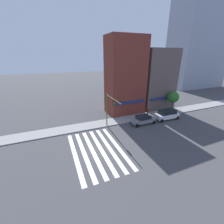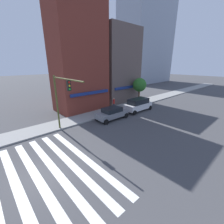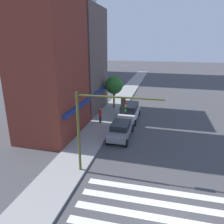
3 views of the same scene
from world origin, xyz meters
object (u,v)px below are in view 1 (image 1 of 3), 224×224
Objects in this scene: traffic_signal at (110,106)px; suv_white at (167,114)px; sedan_grey at (143,119)px; street_tree at (173,97)px; pedestrian_red_jacket at (148,111)px.

traffic_signal reaches higher than suv_white.
sedan_grey is at bearing -2.62° from traffic_signal.
suv_white is at bearing 0.70° from sedan_grey.
street_tree reaches higher than suv_white.
street_tree is (6.12, -0.21, 2.32)m from pedestrian_red_jacket.
traffic_signal is at bearing 178.07° from sedan_grey.
pedestrian_red_jacket is (3.13, 3.01, 0.23)m from sedan_grey.
sedan_grey is 0.99× the size of street_tree.
traffic_signal is at bearing -163.37° from pedestrian_red_jacket.
street_tree is at bearing -1.05° from pedestrian_red_jacket.
pedestrian_red_jacket is at bearing 129.05° from suv_white.
street_tree is at bearing 37.64° from suv_white.
suv_white is 5.25m from street_tree.
pedestrian_red_jacket is at bearing 178.08° from street_tree.
suv_white is at bearing -143.37° from street_tree.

